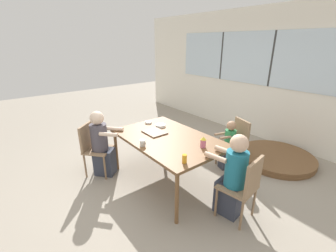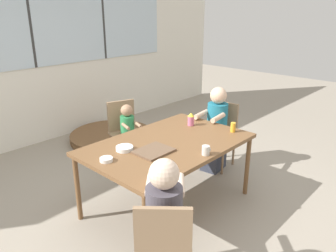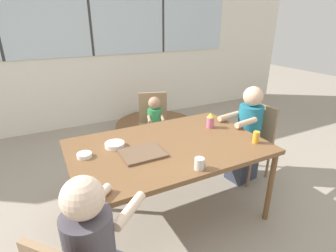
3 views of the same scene
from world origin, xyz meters
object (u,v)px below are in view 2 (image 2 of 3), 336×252
coffee_mug (206,150)px  folded_table_stack (112,136)px  chair_for_toddler (124,127)px  person_man_blue_shirt (216,132)px  chair_for_woman_green_shirt (164,244)px  person_woman_green_shirt (164,229)px  juice_glass (233,127)px  bowl_white_shallow (125,148)px  person_toddler (128,138)px  chair_for_man_blue_shirt (221,129)px  bowl_cereal (106,159)px  sippy_cup (191,119)px

coffee_mug → folded_table_stack: bearing=73.0°
chair_for_toddler → person_man_blue_shirt: size_ratio=0.78×
chair_for_woman_green_shirt → folded_table_stack: 3.32m
person_woman_green_shirt → coffee_mug: bearing=65.8°
chair_for_toddler → person_man_blue_shirt: person_man_blue_shirt is taller
juice_glass → folded_table_stack: size_ratio=0.08×
chair_for_woman_green_shirt → bowl_white_shallow: bearing=111.6°
person_man_blue_shirt → person_toddler: bearing=31.5°
person_woman_green_shirt → person_man_blue_shirt: bearing=73.3°
chair_for_man_blue_shirt → bowl_cereal: (-1.94, -0.07, 0.25)m
chair_for_woman_green_shirt → sippy_cup: (1.51, 0.99, 0.31)m
juice_glass → folded_table_stack: bearing=88.7°
bowl_white_shallow → person_toddler: bearing=48.2°
person_man_blue_shirt → person_toddler: 1.16m
chair_for_woman_green_shirt → juice_glass: (1.66, 0.51, 0.28)m
bowl_cereal → folded_table_stack: 2.48m
bowl_white_shallow → folded_table_stack: 2.27m
coffee_mug → juice_glass: (0.69, 0.14, 0.01)m
person_man_blue_shirt → bowl_white_shallow: size_ratio=6.59×
person_toddler → sippy_cup: 1.00m
chair_for_toddler → person_toddler: bearing=90.0°
chair_for_toddler → person_toddler: 0.19m
juice_glass → bowl_white_shallow: juice_glass is taller
juice_glass → person_woman_green_shirt: bearing=-165.2°
chair_for_woman_green_shirt → sippy_cup: 1.83m
juice_glass → bowl_cereal: juice_glass is taller
chair_for_woman_green_shirt → person_woman_green_shirt: size_ratio=0.79×
chair_for_man_blue_shirt → person_woman_green_shirt: size_ratio=0.79×
chair_for_woman_green_shirt → bowl_cereal: (0.24, 0.94, 0.25)m
coffee_mug → folded_table_stack: 2.65m
chair_for_woman_green_shirt → chair_for_man_blue_shirt: (2.18, 1.01, 0.00)m
chair_for_woman_green_shirt → chair_for_toddler: bearing=105.1°
folded_table_stack → person_man_blue_shirt: bearing=-80.2°
chair_for_toddler → folded_table_stack: (0.37, 0.78, -0.46)m
person_man_blue_shirt → sippy_cup: (-0.52, 0.00, 0.30)m
sippy_cup → folded_table_stack: bearing=83.6°
chair_for_toddler → sippy_cup: sippy_cup is taller
chair_for_toddler → person_woman_green_shirt: size_ratio=0.79×
chair_for_toddler → coffee_mug: (-0.37, -1.66, 0.28)m
chair_for_man_blue_shirt → person_man_blue_shirt: size_ratio=0.78×
bowl_cereal → person_woman_green_shirt: bearing=-98.2°
person_toddler → folded_table_stack: (0.42, 0.93, -0.35)m
sippy_cup → chair_for_man_blue_shirt: bearing=1.6°
coffee_mug → folded_table_stack: (0.74, 2.44, -0.73)m
chair_for_woman_green_shirt → person_toddler: 2.28m
chair_for_man_blue_shirt → chair_for_toddler: (-0.85, 1.01, 0.00)m
chair_for_man_blue_shirt → chair_for_toddler: same height
bowl_white_shallow → person_man_blue_shirt: bearing=-0.8°
person_woman_green_shirt → person_toddler: size_ratio=1.26×
chair_for_woman_green_shirt → bowl_white_shallow: size_ratio=5.13×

